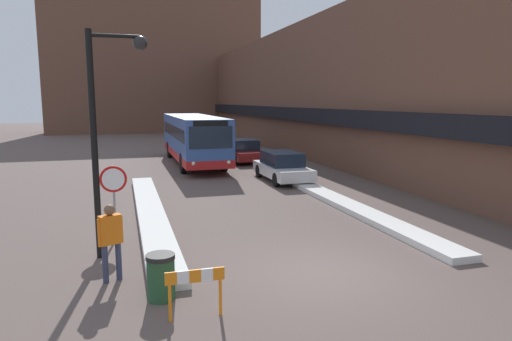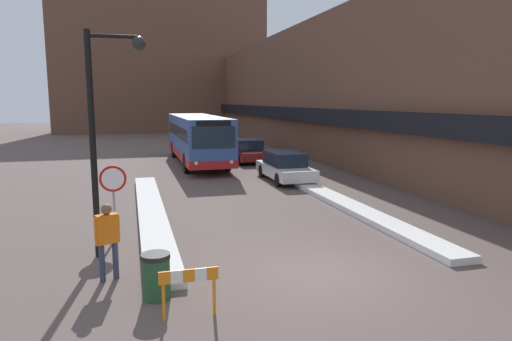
{
  "view_description": "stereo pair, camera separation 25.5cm",
  "coord_description": "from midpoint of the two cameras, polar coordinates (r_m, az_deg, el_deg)",
  "views": [
    {
      "loc": [
        -4.45,
        -9.31,
        4.01
      ],
      "look_at": [
        -0.25,
        4.92,
        1.72
      ],
      "focal_mm": 32.0,
      "sensor_mm": 36.0,
      "label": 1
    },
    {
      "loc": [
        -4.21,
        -9.38,
        4.01
      ],
      "look_at": [
        -0.25,
        4.92,
        1.72
      ],
      "focal_mm": 32.0,
      "sensor_mm": 36.0,
      "label": 2
    }
  ],
  "objects": [
    {
      "name": "parked_car_front",
      "position": [
        22.85,
        2.97,
        0.53
      ],
      "size": [
        1.81,
        4.53,
        1.46
      ],
      "color": "silver",
      "rests_on": "ground_plane"
    },
    {
      "name": "stop_sign",
      "position": [
        13.72,
        -17.88,
        -1.94
      ],
      "size": [
        0.76,
        0.08,
        2.16
      ],
      "color": "gray",
      "rests_on": "ground_plane"
    },
    {
      "name": "city_bus",
      "position": [
        29.16,
        -8.09,
        4.1
      ],
      "size": [
        2.59,
        11.94,
        3.03
      ],
      "color": "#335193",
      "rests_on": "ground_plane"
    },
    {
      "name": "street_lamp",
      "position": [
        12.0,
        -18.84,
        6.28
      ],
      "size": [
        1.46,
        0.36,
        5.7
      ],
      "color": "black",
      "rests_on": "ground_plane"
    },
    {
      "name": "ground_plane",
      "position": [
        11.05,
        8.02,
        -12.58
      ],
      "size": [
        160.0,
        160.0,
        0.0
      ],
      "primitive_type": "plane",
      "color": "brown"
    },
    {
      "name": "construction_barricade",
      "position": [
        8.72,
        -8.46,
        -13.85
      ],
      "size": [
        1.1,
        0.06,
        0.94
      ],
      "color": "orange",
      "rests_on": "ground_plane"
    },
    {
      "name": "building_row_right",
      "position": [
        36.29,
        6.87,
        9.74
      ],
      "size": [
        5.5,
        60.0,
        9.35
      ],
      "color": "brown",
      "rests_on": "ground_plane"
    },
    {
      "name": "building_backdrop_far",
      "position": [
        61.32,
        -12.67,
        12.81
      ],
      "size": [
        26.0,
        8.0,
        17.08
      ],
      "color": "brown",
      "rests_on": "ground_plane"
    },
    {
      "name": "snow_bank_left",
      "position": [
        16.44,
        -13.49,
        -5.11
      ],
      "size": [
        0.9,
        13.32,
        0.26
      ],
      "color": "silver",
      "rests_on": "ground_plane"
    },
    {
      "name": "parked_car_back",
      "position": [
        37.33,
        -4.75,
        3.64
      ],
      "size": [
        1.89,
        4.37,
        1.36
      ],
      "color": "#38383D",
      "rests_on": "ground_plane"
    },
    {
      "name": "parked_car_middle",
      "position": [
        29.96,
        -1.79,
        2.51
      ],
      "size": [
        1.86,
        4.33,
        1.48
      ],
      "color": "maroon",
      "rests_on": "ground_plane"
    },
    {
      "name": "trash_bin",
      "position": [
        9.67,
        -12.56,
        -12.84
      ],
      "size": [
        0.59,
        0.59,
        0.95
      ],
      "color": "#234C2D",
      "rests_on": "ground_plane"
    },
    {
      "name": "snow_bank_right",
      "position": [
        16.83,
        12.23,
        -4.86
      ],
      "size": [
        0.9,
        10.88,
        0.2
      ],
      "color": "silver",
      "rests_on": "ground_plane"
    },
    {
      "name": "pedestrian",
      "position": [
        10.69,
        -18.37,
        -7.72
      ],
      "size": [
        0.54,
        0.38,
        1.76
      ],
      "rotation": [
        0.0,
        0.0,
        0.39
      ],
      "color": "#333851",
      "rests_on": "ground_plane"
    }
  ]
}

